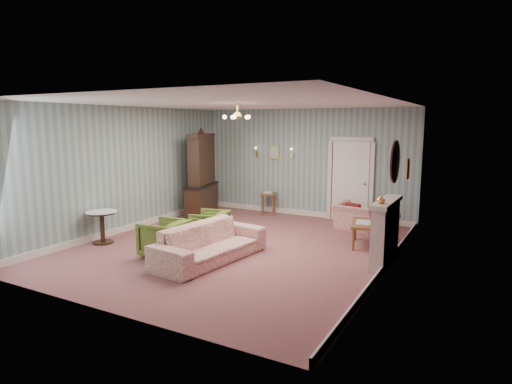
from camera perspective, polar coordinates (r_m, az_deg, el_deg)
The scene contains 27 objects.
floor at distance 8.91m, azimuth -2.38°, elevation -7.26°, with size 7.00×7.00×0.00m, color #925555.
ceiling at distance 8.56m, azimuth -2.51°, elevation 11.71°, with size 7.00×7.00×0.00m, color white.
wall_back at distance 11.74m, azimuth 6.43°, elevation 3.85°, with size 6.00×6.00×0.00m, color gray.
wall_front at distance 5.94m, azimuth -20.17°, elevation -1.72°, with size 6.00×6.00×0.00m, color gray.
wall_left at distance 10.48m, azimuth -16.65°, elevation 2.91°, with size 7.00×7.00×0.00m, color gray.
wall_right at distance 7.53m, azimuth 17.50°, elevation 0.60°, with size 7.00×7.00×0.00m, color gray.
wall_right_floral at distance 7.54m, azimuth 17.38°, elevation 0.61°, with size 7.00×7.00×0.00m, color #BA5D78.
door at distance 11.31m, azimuth 12.43°, elevation 1.62°, with size 1.12×0.12×2.16m, color white, non-canonical shape.
olive_chair_a at distance 8.36m, azimuth -12.07°, elevation -5.81°, with size 0.76×0.71×0.78m, color #556A25.
olive_chair_b at distance 8.66m, azimuth -8.54°, elevation -5.57°, with size 0.64×0.60×0.66m, color #556A25.
olive_chair_c at distance 9.28m, azimuth -6.13°, elevation -4.32°, with size 0.71×0.66×0.73m, color #556A25.
sofa_chintz at distance 7.97m, azimuth -6.10°, elevation -5.89°, with size 2.32×0.68×0.91m, color #A54248.
wingback_chair at distance 10.44m, azimuth 13.27°, elevation -2.66°, with size 0.98×0.64×0.86m, color #A54248.
dresser at distance 11.81m, azimuth -7.27°, elevation 2.58°, with size 0.49×1.42×2.37m, color black, non-canonical shape.
fireplace at distance 8.11m, azimuth 16.79°, elevation -5.05°, with size 0.30×1.40×1.16m, color beige, non-canonical shape.
mantel_vase at distance 7.60m, azimuth 16.24°, elevation -0.93°, with size 0.15×0.15×0.15m, color gold.
oval_mirror at distance 7.89m, azimuth 17.92°, elevation 3.87°, with size 0.04×0.76×0.84m, color white, non-canonical shape.
framed_print at distance 9.23m, azimuth 19.50°, elevation 2.92°, with size 0.04×0.34×0.42m, color gold, non-canonical shape.
coffee_table at distance 9.20m, azimuth 14.27°, elevation -5.42°, with size 0.54×0.96×0.49m, color brown, non-canonical shape.
side_table_black at distance 9.54m, azimuth 17.25°, elevation -4.57°, with size 0.43×0.43×0.64m, color black, non-canonical shape.
pedestal_table at distance 9.63m, azimuth -19.73°, elevation -4.41°, with size 0.64×0.64×0.70m, color black, non-canonical shape.
nesting_table at distance 11.95m, azimuth 1.63°, elevation -1.43°, with size 0.39×0.50×0.65m, color brown, non-canonical shape.
gilt_mirror_back at distance 12.05m, azimuth 2.41°, elevation 5.23°, with size 0.28×0.06×0.36m, color gold, non-canonical shape.
sconce_left at distance 12.29m, azimuth 0.05°, elevation 5.31°, with size 0.16×0.12×0.30m, color gold, non-canonical shape.
sconce_right at distance 11.80m, azimuth 4.77°, elevation 5.12°, with size 0.16×0.12×0.30m, color gold, non-canonical shape.
chandelier at distance 8.56m, azimuth -2.50°, elevation 9.90°, with size 0.56×0.56×0.36m, color gold, non-canonical shape.
burgundy_cushion at distance 10.30m, azimuth 12.79°, elevation -2.50°, with size 0.38×0.10×0.38m, color maroon.
Camera 1 is at (4.42, -7.32, 2.50)m, focal length 30.14 mm.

